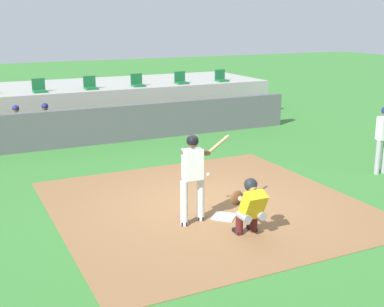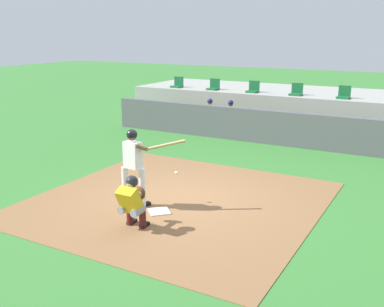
% 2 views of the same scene
% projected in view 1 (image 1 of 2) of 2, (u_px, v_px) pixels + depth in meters
% --- Properties ---
extents(ground_plane, '(80.00, 80.00, 0.00)m').
position_uv_depth(ground_plane, '(206.00, 205.00, 11.00)').
color(ground_plane, '#387A33').
extents(dirt_infield, '(6.40, 6.40, 0.01)m').
position_uv_depth(dirt_infield, '(206.00, 205.00, 11.00)').
color(dirt_infield, olive).
rests_on(dirt_infield, ground).
extents(home_plate, '(0.62, 0.62, 0.02)m').
position_uv_depth(home_plate, '(224.00, 217.00, 10.30)').
color(home_plate, white).
rests_on(home_plate, dirt_infield).
extents(batter_at_plate, '(1.37, 0.67, 1.80)m').
position_uv_depth(batter_at_plate, '(194.00, 173.00, 9.79)').
color(batter_at_plate, silver).
rests_on(batter_at_plate, ground).
extents(catcher_crouched, '(0.48, 2.05, 1.13)m').
position_uv_depth(catcher_crouched, '(249.00, 205.00, 9.32)').
color(catcher_crouched, gray).
rests_on(catcher_crouched, ground).
extents(on_deck_batter, '(0.58, 0.23, 1.79)m').
position_uv_depth(on_deck_batter, '(384.00, 135.00, 13.01)').
color(on_deck_batter, '#99999E').
rests_on(on_deck_batter, ground).
extents(dugout_wall, '(13.00, 0.30, 1.20)m').
position_uv_depth(dugout_wall, '(115.00, 124.00, 16.49)').
color(dugout_wall, '#59595E').
rests_on(dugout_wall, ground).
extents(dugout_bench, '(11.80, 0.44, 0.45)m').
position_uv_depth(dugout_bench, '(106.00, 129.00, 17.46)').
color(dugout_bench, olive).
rests_on(dugout_bench, ground).
extents(dugout_player_0, '(0.49, 0.70, 1.30)m').
position_uv_depth(dugout_player_0, '(18.00, 125.00, 15.97)').
color(dugout_player_0, '#939399').
rests_on(dugout_player_0, ground).
extents(dugout_player_1, '(0.49, 0.70, 1.30)m').
position_uv_depth(dugout_player_1, '(47.00, 123.00, 16.35)').
color(dugout_player_1, '#939399').
rests_on(dugout_player_1, ground).
extents(stands_platform, '(15.00, 4.40, 1.40)m').
position_uv_depth(stands_platform, '(82.00, 102.00, 20.29)').
color(stands_platform, '#9E9E99').
rests_on(stands_platform, ground).
extents(stadium_seat_2, '(0.46, 0.46, 0.48)m').
position_uv_depth(stadium_seat_2, '(39.00, 88.00, 17.97)').
color(stadium_seat_2, '#196033').
rests_on(stadium_seat_2, stands_platform).
extents(stadium_seat_3, '(0.46, 0.46, 0.48)m').
position_uv_depth(stadium_seat_3, '(90.00, 85.00, 18.75)').
color(stadium_seat_3, '#196033').
rests_on(stadium_seat_3, stands_platform).
extents(stadium_seat_4, '(0.46, 0.46, 0.48)m').
position_uv_depth(stadium_seat_4, '(137.00, 83.00, 19.54)').
color(stadium_seat_4, '#196033').
rests_on(stadium_seat_4, stands_platform).
extents(stadium_seat_5, '(0.46, 0.46, 0.48)m').
position_uv_depth(stadium_seat_5, '(181.00, 80.00, 20.32)').
color(stadium_seat_5, '#196033').
rests_on(stadium_seat_5, stands_platform).
extents(stadium_seat_6, '(0.46, 0.46, 0.48)m').
position_uv_depth(stadium_seat_6, '(221.00, 78.00, 21.10)').
color(stadium_seat_6, '#196033').
rests_on(stadium_seat_6, stands_platform).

